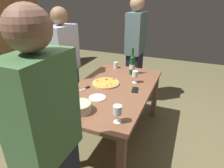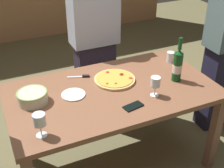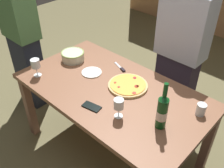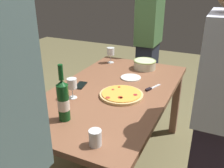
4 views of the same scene
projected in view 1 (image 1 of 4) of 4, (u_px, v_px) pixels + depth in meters
name	position (u px, v px, depth m)	size (l,w,h in m)	color
ground_plane	(112.00, 138.00, 2.60)	(8.00, 8.00, 0.00)	#6D6542
dining_table	(112.00, 95.00, 2.33)	(1.60, 0.90, 0.75)	brown
pizza	(106.00, 83.00, 2.39)	(0.33, 0.33, 0.03)	#DAB574
serving_bowl	(80.00, 107.00, 1.80)	(0.22, 0.22, 0.09)	beige
wine_bottle	(132.00, 65.00, 2.65)	(0.07, 0.07, 0.37)	#10451B
wine_glass_near_pizza	(117.00, 110.00, 1.62)	(0.08, 0.08, 0.16)	white
wine_glass_by_bottle	(135.00, 74.00, 2.39)	(0.07, 0.07, 0.15)	white
cup_amber	(116.00, 65.00, 2.91)	(0.07, 0.07, 0.09)	white
side_plate	(97.00, 98.00, 2.05)	(0.18, 0.18, 0.01)	white
cell_phone	(135.00, 90.00, 2.23)	(0.07, 0.14, 0.01)	black
pizza_knife	(85.00, 88.00, 2.26)	(0.18, 0.08, 0.02)	silver
person_host	(49.00, 149.00, 1.19)	(0.40, 0.24, 1.72)	#222738
person_guest_left	(135.00, 51.00, 3.27)	(0.45, 0.24, 1.76)	#1F1D36
person_guest_right	(65.00, 69.00, 2.67)	(0.45, 0.24, 1.63)	#2C2235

